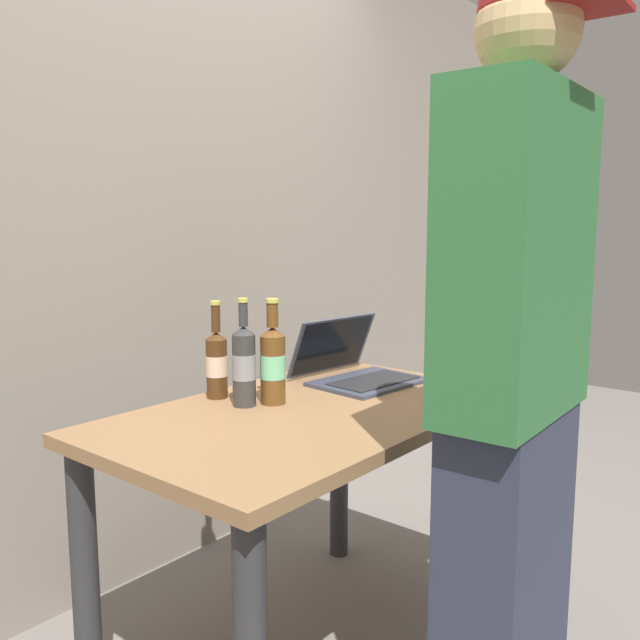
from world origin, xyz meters
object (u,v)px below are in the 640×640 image
at_px(beer_bottle_dark, 273,363).
at_px(beer_bottle_amber, 217,362).
at_px(beer_bottle_green, 244,364).
at_px(person_figure, 512,388).
at_px(laptop, 356,368).

bearing_deg(beer_bottle_dark, beer_bottle_amber, 108.93).
bearing_deg(beer_bottle_dark, beer_bottle_green, 147.06).
height_order(beer_bottle_green, person_figure, person_figure).
relative_size(beer_bottle_amber, beer_bottle_green, 0.94).
bearing_deg(person_figure, beer_bottle_amber, 91.42).
bearing_deg(laptop, beer_bottle_dark, 176.84).
xyz_separation_m(beer_bottle_dark, beer_bottle_amber, (-0.06, 0.18, -0.01)).
xyz_separation_m(beer_bottle_dark, person_figure, (-0.04, -0.75, 0.05)).
relative_size(beer_bottle_dark, beer_bottle_amber, 1.05).
xyz_separation_m(beer_bottle_green, person_figure, (0.03, -0.79, 0.05)).
bearing_deg(beer_bottle_amber, beer_bottle_dark, -71.07).
bearing_deg(laptop, beer_bottle_green, 171.54).
distance_m(beer_bottle_amber, person_figure, 0.93).
xyz_separation_m(laptop, beer_bottle_green, (-0.45, 0.07, 0.08)).
bearing_deg(beer_bottle_dark, laptop, -3.16).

